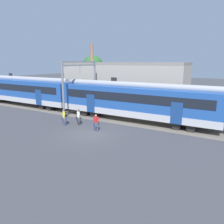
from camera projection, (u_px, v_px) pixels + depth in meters
ground_plane at (90, 134)px, 19.93m from camera, size 160.00×160.00×0.00m
track_bed at (62, 110)px, 29.99m from camera, size 80.00×4.40×0.01m
commuter_train at (27, 90)px, 32.83m from camera, size 56.65×3.07×4.73m
pedestrian_yellow at (64, 116)px, 22.60m from camera, size 0.71×0.51×1.67m
pedestrian_white at (78, 116)px, 22.75m from camera, size 0.71×0.48×1.67m
pedestrian_red at (96, 121)px, 20.69m from camera, size 0.62×0.61×1.67m
catenary_gantry at (80, 79)px, 27.33m from camera, size 0.24×6.64×6.53m
background_building at (123, 84)px, 32.38m from camera, size 18.44×5.00×9.20m
street_tree_left at (93, 66)px, 42.12m from camera, size 4.04×4.04×7.69m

